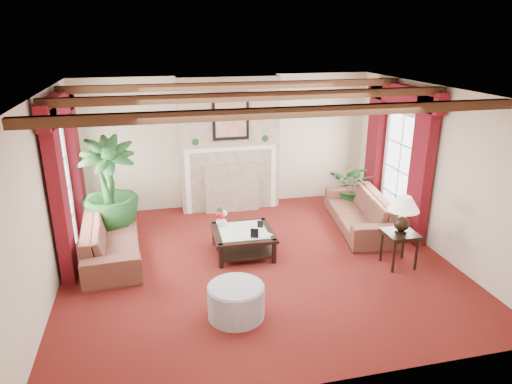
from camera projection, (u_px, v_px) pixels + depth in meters
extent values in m
plane|color=#4A0E0D|center=(258.00, 262.00, 7.32)|extent=(6.00, 6.00, 0.00)
plane|color=white|center=(259.00, 92.00, 6.43)|extent=(6.00, 6.00, 0.00)
cube|color=beige|center=(228.00, 142.00, 9.40)|extent=(6.00, 0.02, 2.70)
cube|color=beige|center=(45.00, 198.00, 6.23)|extent=(0.02, 5.50, 2.70)
cube|color=beige|center=(435.00, 170.00, 7.52)|extent=(0.02, 5.50, 2.70)
imported|color=#3A1016|center=(111.00, 233.00, 7.38)|extent=(2.26, 0.89, 0.86)
imported|color=#3A1016|center=(360.00, 206.00, 8.51)|extent=(2.39, 1.30, 0.86)
imported|color=black|center=(111.00, 209.00, 8.16)|extent=(1.27, 1.94, 1.00)
imported|color=black|center=(353.00, 191.00, 9.43)|extent=(1.90, 1.90, 0.78)
cylinder|color=#8D8C9E|center=(236.00, 301.00, 5.88)|extent=(0.74, 0.74, 0.43)
imported|color=silver|center=(221.00, 221.00, 7.68)|extent=(0.20, 0.20, 0.18)
imported|color=black|center=(258.00, 229.00, 7.24)|extent=(0.23, 0.21, 0.29)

